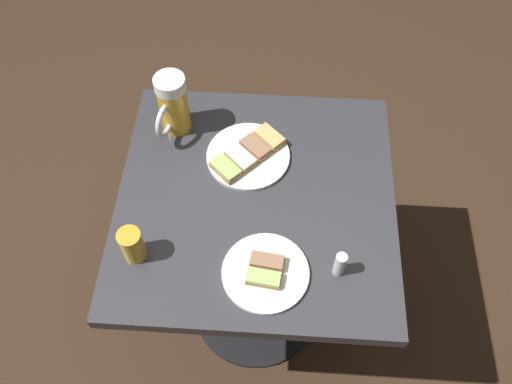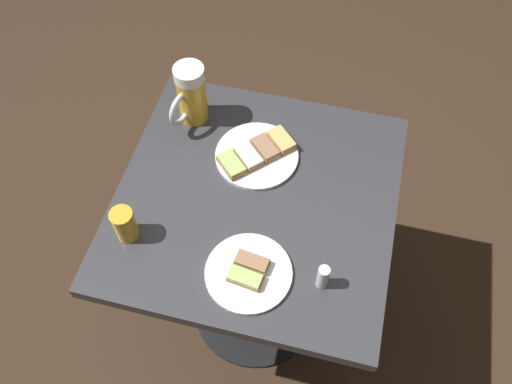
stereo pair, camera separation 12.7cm
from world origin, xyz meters
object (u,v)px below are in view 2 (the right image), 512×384
plate_far (248,272)px  salt_shaker (323,277)px  beer_glass_small (125,224)px  beer_mug (191,95)px  plate_near (257,154)px

plate_far → salt_shaker: size_ratio=2.70×
salt_shaker → beer_glass_small: bearing=88.3°
beer_glass_small → salt_shaker: 0.46m
beer_mug → salt_shaker: size_ratio=2.37×
plate_near → beer_mug: size_ratio=1.24×
beer_mug → salt_shaker: bearing=-133.1°
salt_shaker → beer_mug: bearing=46.9°
beer_mug → plate_far: bearing=-147.7°
plate_near → beer_mug: bearing=66.0°
plate_near → beer_glass_small: 0.38m
beer_mug → salt_shaker: 0.58m
plate_far → beer_mug: (0.41, 0.26, 0.08)m
plate_near → beer_glass_small: bearing=141.0°
plate_near → beer_mug: beer_mug is taller
salt_shaker → plate_far: bearing=95.6°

